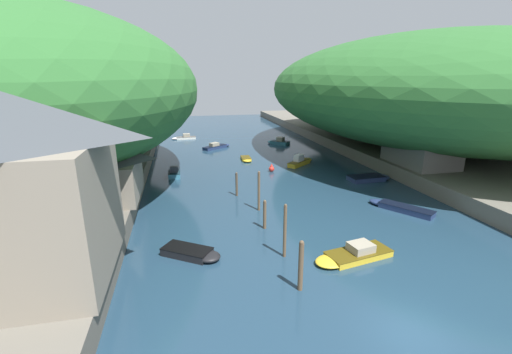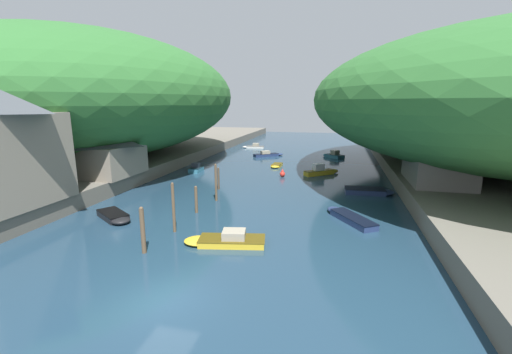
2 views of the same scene
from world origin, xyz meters
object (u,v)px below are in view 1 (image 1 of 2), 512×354
Objects in this scene: boat_white_cruiser at (278,142)px; person_on_quay at (102,227)px; boat_mid_channel at (174,173)px; boat_far_right_bank at (184,137)px; boat_far_upstream at (246,159)px; boat_cabin_cruiser at (301,161)px; right_bank_cottage at (421,146)px; boat_near_quay at (194,253)px; boat_open_rowboat at (371,178)px; boat_yellow_tender at (398,207)px; channel_buoy_near at (272,169)px; boathouse_shed at (96,169)px; boat_red_skiff at (217,146)px; boat_small_dinghy at (352,255)px.

person_on_quay reaches higher than boat_white_cruiser.
boat_mid_channel reaches higher than boat_far_right_bank.
boat_far_upstream is 7.84m from boat_cabin_cruiser.
right_bank_cottage is at bearing -13.74° from boat_mid_channel.
boat_near_quay is 27.20m from boat_far_upstream.
boat_open_rowboat is (22.17, -6.57, -0.14)m from boat_mid_channel.
boat_mid_channel is 11.58m from boat_far_upstream.
boat_yellow_tender is 16.76m from channel_buoy_near.
boathouse_shed is at bearing -118.53° from boat_mid_channel.
boat_cabin_cruiser reaches higher than boat_white_cruiser.
boat_red_skiff is 1.10× the size of boat_cabin_cruiser.
boat_red_skiff is (-21.30, 22.19, -3.39)m from right_bank_cottage.
boat_far_upstream is at bearing -7.70° from boat_small_dinghy.
channel_buoy_near is (11.92, -0.59, 0.00)m from boat_mid_channel.
person_on_quay reaches higher than boat_open_rowboat.
boat_cabin_cruiser is (6.81, -3.89, 0.25)m from boat_far_upstream.
boat_small_dinghy is 1.35× the size of boat_near_quay.
boat_cabin_cruiser reaches higher than boat_red_skiff.
boathouse_shed is 37.64m from boat_far_right_bank.
boat_far_upstream is at bearing 106.80° from channel_buoy_near.
right_bank_cottage is 12.69m from boat_yellow_tender.
boat_near_quay reaches higher than boat_yellow_tender.
boat_far_right_bank is at bearing 111.54° from channel_buoy_near.
boathouse_shed reaches higher than boat_cabin_cruiser.
boat_small_dinghy is 19.11m from boat_open_rowboat.
boat_far_right_bank is at bearing -28.19° from person_on_quay.
person_on_quay is (-10.96, -35.15, 2.22)m from boat_red_skiff.
boat_far_right_bank reaches higher than boat_yellow_tender.
boat_white_cruiser is at bearing 71.34° from channel_buoy_near.
boat_red_skiff is 0.94× the size of boat_yellow_tender.
boat_yellow_tender is (25.63, -4.33, -3.91)m from boathouse_shed.
boat_white_cruiser is 42.66m from person_on_quay.
boat_red_skiff is at bearing 64.29° from boathouse_shed.
channel_buoy_near reaches higher than boat_far_upstream.
boat_yellow_tender is at bearing -62.39° from channel_buoy_near.
boat_cabin_cruiser is (5.23, 24.46, 0.14)m from boat_small_dinghy.
boat_white_cruiser is at bearing -123.27° from boat_far_upstream.
boat_yellow_tender is (9.74, -21.37, 0.05)m from boat_far_upstream.
boat_open_rowboat is 11.87m from channel_buoy_near.
boat_far_right_bank is (0.22, 45.45, 0.05)m from boat_near_quay.
boat_cabin_cruiser is at bearing -64.91° from person_on_quay.
boat_mid_channel is 0.65× the size of boat_cabin_cruiser.
person_on_quay is (-5.46, 0.26, 2.28)m from boat_near_quay.
boat_white_cruiser reaches higher than boat_far_right_bank.
boat_yellow_tender is (19.69, -15.45, -0.15)m from boat_mid_channel.
boat_near_quay is at bearing -153.74° from right_bank_cottage.
boat_yellow_tender is (-8.50, -8.77, -3.45)m from right_bank_cottage.
boat_cabin_cruiser is 30.13m from person_on_quay.
boat_far_upstream is (-12.22, 12.49, -0.07)m from boat_open_rowboat.
boat_white_cruiser is 0.86× the size of boat_cabin_cruiser.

